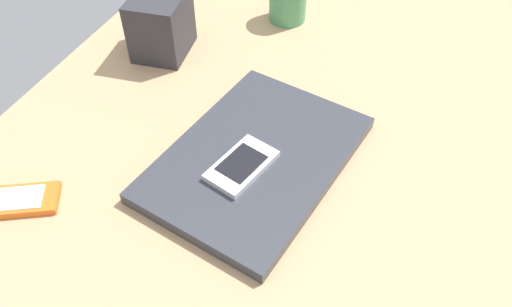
% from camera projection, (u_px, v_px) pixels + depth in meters
% --- Properties ---
extents(desk_surface, '(1.20, 0.80, 0.03)m').
position_uv_depth(desk_surface, '(254.00, 147.00, 0.79)').
color(desk_surface, tan).
rests_on(desk_surface, ground).
extents(laptop_closed, '(0.36, 0.28, 0.02)m').
position_uv_depth(laptop_closed, '(256.00, 158.00, 0.73)').
color(laptop_closed, '#33353D').
rests_on(laptop_closed, desk_surface).
extents(cell_phone_on_laptop, '(0.11, 0.08, 0.01)m').
position_uv_depth(cell_phone_on_laptop, '(242.00, 165.00, 0.70)').
color(cell_phone_on_laptop, silver).
rests_on(cell_phone_on_laptop, laptop_closed).
extents(cell_phone_on_desk, '(0.09, 0.11, 0.01)m').
position_uv_depth(cell_phone_on_desk, '(21.00, 200.00, 0.69)').
color(cell_phone_on_desk, orange).
rests_on(cell_phone_on_desk, desk_surface).
extents(desk_organizer, '(0.12, 0.10, 0.11)m').
position_uv_depth(desk_organizer, '(161.00, 25.00, 0.90)').
color(desk_organizer, '#2D2D33').
rests_on(desk_organizer, desk_surface).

